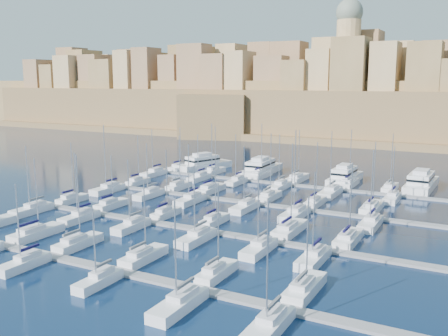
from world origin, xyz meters
The scene contains 55 objects.
ground centered at (0.00, 0.00, 0.00)m, with size 600.00×600.00×0.00m, color black.
pontoon_near centered at (0.00, -34.00, 0.20)m, with size 84.00×2.00×0.40m, color slate.
pontoon_mid_near centered at (0.00, -12.00, 0.20)m, with size 84.00×2.00×0.40m, color slate.
pontoon_mid_far centered at (0.00, 10.00, 0.20)m, with size 84.00×2.00×0.40m, color slate.
pontoon_far centered at (0.00, 32.00, 0.20)m, with size 84.00×2.00×0.40m, color slate.
sailboat_1 centered at (-23.03, -28.18, 0.75)m, with size 2.97×9.89×13.78m.
sailboat_2 centered at (-13.09, -28.66, 0.75)m, with size 2.67×8.89×15.11m.
sailboat_3 centered at (-0.17, -28.68, 0.72)m, with size 2.66×8.87×12.05m.
sailboat_4 centered at (12.27, -29.03, 0.73)m, with size 2.44×8.14×13.15m.
sailboat_5 centered at (24.42, -28.41, 0.74)m, with size 2.83×9.42×12.60m.
sailboat_8 centered at (-13.25, -38.91, 0.72)m, with size 2.41×8.04×12.53m.
sailboat_9 centered at (0.22, -38.63, 0.70)m, with size 2.24×7.45×10.61m.
sailboat_10 centered at (13.16, -39.53, 0.74)m, with size 2.79×9.28×13.44m.
sailboat_11 centered at (24.32, -39.52, 0.75)m, with size 2.78×9.27×14.69m.
sailboat_12 centered at (-35.71, -7.21, 0.73)m, with size 2.34×7.79×13.31m.
sailboat_13 centered at (-24.99, -6.92, 0.71)m, with size 2.51×8.37×11.27m.
sailboat_14 centered at (-11.00, -7.30, 0.73)m, with size 2.28×7.61×13.39m.
sailboat_15 centered at (-0.29, -7.16, 0.72)m, with size 2.36×7.88×12.01m.
sailboat_16 centered at (13.95, -5.97, 0.77)m, with size 3.09×10.30×15.93m.
sailboat_17 centered at (24.24, -6.32, 0.74)m, with size 2.88×9.60×13.56m.
sailboat_18 centered at (-36.22, -17.48, 0.74)m, with size 2.76×9.19×13.86m.
sailboat_19 centered at (-23.72, -17.25, 0.74)m, with size 2.62×8.73×13.38m.
sailboat_20 centered at (-11.53, -17.10, 0.73)m, with size 2.52×8.41×13.03m.
sailboat_21 centered at (2.14, -17.50, 0.74)m, with size 2.77×9.22×13.09m.
sailboat_22 centered at (13.35, -17.40, 0.73)m, with size 2.71×9.03×13.02m.
sailboat_23 centered at (22.06, -17.57, 0.74)m, with size 2.81×9.37×13.82m.
sailboat_24 centered at (-34.85, 14.71, 0.72)m, with size 2.29×7.62×12.73m.
sailboat_25 centered at (-22.69, 15.09, 0.73)m, with size 2.52×8.40×13.34m.
sailboat_26 centered at (-14.11, 15.80, 0.77)m, with size 2.95×9.85×16.56m.
sailboat_27 centered at (1.12, 15.30, 0.75)m, with size 2.65×8.82×15.08m.
sailboat_28 centered at (11.73, 15.08, 0.74)m, with size 2.51×8.37×13.75m.
sailboat_29 centered at (23.34, 15.98, 0.76)m, with size 3.06×10.21×14.43m.
sailboat_30 centered at (-35.60, 4.25, 0.77)m, with size 2.92×9.74×16.34m.
sailboat_31 centered at (-23.84, 4.68, 0.73)m, with size 2.66×8.86×12.76m.
sailboat_32 centered at (-12.65, 4.39, 0.74)m, with size 2.84×9.46×13.19m.
sailboat_33 centered at (0.38, 4.51, 0.74)m, with size 2.77×9.22×13.56m.
sailboat_34 centered at (11.33, 3.95, 0.78)m, with size 3.11×10.35×17.35m.
sailboat_35 centered at (25.54, 4.40, 0.75)m, with size 2.83×9.43×14.44m.
sailboat_36 centered at (-36.95, 37.32, 0.73)m, with size 2.66×8.87×12.96m.
sailboat_37 centered at (-25.06, 37.23, 0.74)m, with size 2.61×8.69×13.64m.
sailboat_38 centered at (-11.05, 37.82, 0.76)m, with size 2.96×9.87×14.97m.
sailboat_39 centered at (-0.46, 38.00, 0.75)m, with size 3.08×10.26×13.73m.
sailboat_40 centered at (13.05, 37.97, 0.76)m, with size 3.06×10.20×14.44m.
sailboat_41 centered at (23.12, 37.31, 0.74)m, with size 2.65×8.84×13.96m.
sailboat_42 centered at (-38.24, 26.39, 0.74)m, with size 2.84×9.46×13.40m.
sailboat_43 centered at (-23.89, 26.79, 0.73)m, with size 2.59×8.63×12.55m.
sailboat_44 centered at (-12.84, 26.91, 0.73)m, with size 2.52×8.39×13.13m.
sailboat_45 centered at (-0.89, 26.57, 0.74)m, with size 2.73×9.08×13.83m.
sailboat_46 centered at (11.96, 25.84, 0.77)m, with size 3.17×10.58×15.21m.
sailboat_47 centered at (25.49, 26.71, 0.73)m, with size 2.64×8.81×12.49m.
motor_yacht_a centered at (-31.36, 41.98, 1.73)m, with size 10.92×18.36×5.25m.
motor_yacht_b centered at (-13.05, 42.84, 1.73)m, with size 6.60×19.65×5.25m.
motor_yacht_c centered at (11.05, 41.61, 1.73)m, with size 5.60×17.04×5.25m.
motor_yacht_d centered at (29.48, 42.63, 1.73)m, with size 6.32×19.18×5.25m.
fortified_city centered at (-0.19, 155.26, 14.74)m, with size 460.00×108.95×59.52m.
Camera 1 is at (43.07, -84.57, 26.10)m, focal length 40.00 mm.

